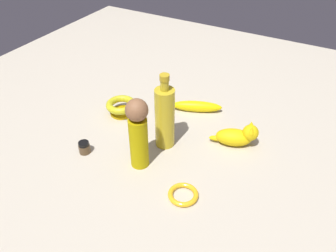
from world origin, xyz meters
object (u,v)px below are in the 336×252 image
at_px(banana, 197,106).
at_px(bangle, 183,195).
at_px(person_figure_adult, 138,132).
at_px(cat_figurine, 238,136).
at_px(nail_polish_jar, 84,147).
at_px(bowl, 121,106).
at_px(bottle_tall, 165,117).

xyz_separation_m(banana, bangle, (-0.15, 0.40, -0.01)).
bearing_deg(person_figure_adult, cat_figurine, -134.44).
xyz_separation_m(person_figure_adult, bangle, (-0.17, 0.05, -0.12)).
relative_size(person_figure_adult, banana, 1.25).
distance_m(cat_figurine, nail_polish_jar, 0.49).
relative_size(nail_polish_jar, bowl, 0.36).
bearing_deg(cat_figurine, nail_polish_jar, 33.61).
relative_size(bowl, banana, 0.60).
height_order(cat_figurine, banana, cat_figurine).
relative_size(nail_polish_jar, bottle_tall, 0.16).
bearing_deg(bowl, person_figure_adult, 136.65).
distance_m(person_figure_adult, bangle, 0.22).
xyz_separation_m(person_figure_adult, bowl, (0.20, -0.19, -0.09)).
xyz_separation_m(cat_figurine, bottle_tall, (0.21, 0.11, 0.07)).
height_order(banana, bottle_tall, bottle_tall).
height_order(bowl, bottle_tall, bottle_tall).
relative_size(nail_polish_jar, bangle, 0.47).
height_order(nail_polish_jar, bottle_tall, bottle_tall).
bearing_deg(nail_polish_jar, bangle, 178.02).
height_order(cat_figurine, bangle, cat_figurine).
xyz_separation_m(bowl, bottle_tall, (-0.22, 0.07, 0.08)).
bearing_deg(nail_polish_jar, person_figure_adult, -167.41).
xyz_separation_m(cat_figurine, bangle, (0.05, 0.28, -0.03)).
bearing_deg(bangle, bottle_tall, -48.09).
xyz_separation_m(cat_figurine, banana, (0.20, -0.11, -0.02)).
xyz_separation_m(person_figure_adult, banana, (-0.03, -0.34, -0.10)).
relative_size(bowl, bottle_tall, 0.43).
bearing_deg(bowl, banana, -147.38).
bearing_deg(person_figure_adult, bangle, 163.10).
distance_m(person_figure_adult, bowl, 0.30).
height_order(cat_figurine, person_figure_adult, person_figure_adult).
relative_size(nail_polish_jar, person_figure_adult, 0.17).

